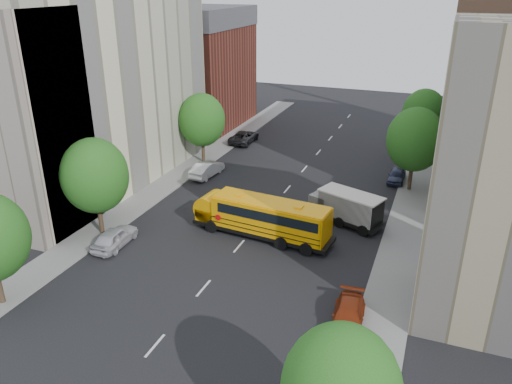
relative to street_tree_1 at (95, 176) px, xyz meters
The scene contains 21 objects.
ground 12.71m from the street_tree_1, 19.98° to the left, with size 120.00×120.00×0.00m, color black.
sidewalk_left 10.26m from the street_tree_1, 93.18° to the left, with size 3.00×80.00×0.12m, color slate.
sidewalk_right 24.72m from the street_tree_1, 21.80° to the left, with size 3.00×80.00×0.12m, color slate.
lane_markings 18.48m from the street_tree_1, 51.84° to the left, with size 0.15×64.00×0.01m, color silver.
building_left_cream 13.21m from the street_tree_1, 124.99° to the left, with size 10.00×26.00×20.00m, color beige.
building_left_redbrick 32.79m from the street_tree_1, 102.34° to the left, with size 10.00×15.00×13.00m, color maroon.
building_left_near 7.86m from the street_tree_1, behind, with size 10.00×7.00×17.00m, color #C4AF99.
building_right_far 37.86m from the street_tree_1, 39.61° to the left, with size 10.00×22.00×18.00m, color #C4AF99.
building_right_sidewall 32.04m from the street_tree_1, 24.15° to the left, with size 10.10×0.30×18.00m, color brown.
street_tree_1 is the anchor object (origin of this frame).
street_tree_2 18.00m from the street_tree_1, 90.00° to the left, with size 4.99×4.99×7.71m.
street_tree_4 28.43m from the street_tree_1, 39.29° to the left, with size 5.25×5.25×8.10m.
street_tree_5 37.20m from the street_tree_1, 53.75° to the left, with size 4.86×4.86×7.51m.
school_bus 13.07m from the street_tree_1, 19.30° to the left, with size 11.57×3.73×3.21m.
safari_truck 20.06m from the street_tree_1, 26.53° to the left, with size 6.88×4.39×2.79m.
parked_car_0 4.92m from the street_tree_1, 30.98° to the right, with size 1.78×4.44×1.51m, color silver.
parked_car_1 15.13m from the street_tree_1, 81.30° to the left, with size 1.62×4.65×1.53m, color silver.
parked_car_2 26.73m from the street_tree_1, 86.96° to the left, with size 2.46×5.35×1.49m, color black.
parked_car_3 21.49m from the street_tree_1, 11.90° to the right, with size 1.81×4.44×1.29m, color maroon.
parked_car_4 28.93m from the street_tree_1, 43.98° to the left, with size 1.57×3.89×1.33m, color #313756.
parked_car_5 37.09m from the street_tree_1, 56.00° to the left, with size 1.35×3.86×1.27m, color gray.
Camera 1 is at (13.18, -32.56, 18.72)m, focal length 35.00 mm.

